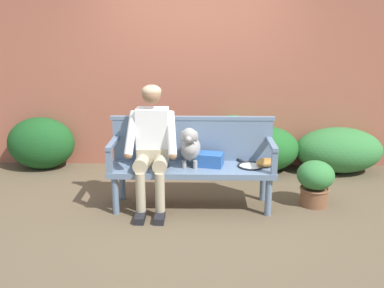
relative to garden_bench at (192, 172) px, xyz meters
The scene contains 16 objects.
ground_plane 0.41m from the garden_bench, ahead, with size 40.00×40.00×0.00m, color brown.
brick_garden_fence 1.80m from the garden_bench, 90.00° to the left, with size 8.00×0.30×2.39m, color #9E5642.
hedge_bush_mid_left 2.29m from the garden_bench, 31.86° to the left, with size 1.15×0.77×0.61m, color #337538.
hedge_bush_far_right 1.39m from the garden_bench, 67.95° to the left, with size 0.76×0.64×0.75m, color #286B2D.
hedge_bush_mid_right 2.45m from the garden_bench, 149.07° to the left, with size 0.91×0.63×0.72m, color #194C1E.
hedge_bush_far_left 1.55m from the garden_bench, 53.37° to the left, with size 0.99×0.80×0.62m, color #1E5B23.
garden_bench is the anchor object (origin of this frame).
bench_backrest 0.39m from the garden_bench, 90.00° to the left, with size 1.80×0.06×0.50m.
bench_armrest_left_end 0.89m from the garden_bench, behind, with size 0.06×0.52×0.28m.
bench_armrest_right_end 0.89m from the garden_bench, ahead, with size 0.06×0.52×0.28m.
person_seated 0.54m from the garden_bench, behind, with size 0.56×0.66×1.34m.
dog_on_bench 0.29m from the garden_bench, 168.83° to the right, with size 0.24×0.45×0.45m.
tennis_racket 0.62m from the garden_bench, ahead, with size 0.43×0.56×0.03m.
baseball_glove 0.80m from the garden_bench, ahead, with size 0.22×0.17×0.09m, color #9E6B2D.
sports_bag 0.23m from the garden_bench, ahead, with size 0.28×0.20×0.14m, color #2856A3.
potted_plant 1.36m from the garden_bench, ahead, with size 0.41×0.41×0.51m.
Camera 1 is at (0.10, -4.43, 1.98)m, focal length 40.67 mm.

